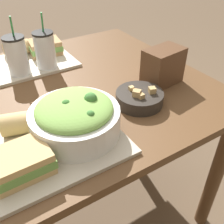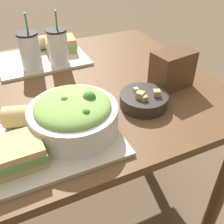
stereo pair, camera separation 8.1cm
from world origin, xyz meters
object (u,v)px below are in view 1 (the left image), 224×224
at_px(soup_bowl, 139,97).
at_px(sandwich_near, 21,162).
at_px(baguette_far, 17,48).
at_px(baguette_near, 27,122).
at_px(sandwich_far, 45,47).
at_px(chip_bag, 163,66).
at_px(salad_bowl, 75,117).
at_px(drink_cup_red, 45,51).
at_px(drink_cup_dark, 17,57).

height_order(soup_bowl, sandwich_near, sandwich_near).
relative_size(sandwich_near, baguette_far, 1.31).
bearing_deg(baguette_near, soup_bowl, -79.91).
bearing_deg(baguette_far, sandwich_far, -115.66).
xyz_separation_m(baguette_near, chip_bag, (0.55, 0.03, 0.03)).
bearing_deg(baguette_far, baguette_near, 167.43).
bearing_deg(sandwich_near, baguette_near, 65.61).
distance_m(salad_bowl, drink_cup_red, 0.47).
xyz_separation_m(soup_bowl, baguette_far, (-0.25, 0.62, 0.02)).
distance_m(sandwich_near, drink_cup_red, 0.59).
height_order(baguette_near, sandwich_far, baguette_near).
height_order(salad_bowl, chip_bag, chip_bag).
height_order(salad_bowl, drink_cup_red, drink_cup_red).
distance_m(salad_bowl, chip_bag, 0.44).
bearing_deg(sandwich_near, baguette_far, 73.61).
relative_size(salad_bowl, drink_cup_red, 1.14).
bearing_deg(salad_bowl, baguette_near, 146.01).
xyz_separation_m(salad_bowl, drink_cup_red, (0.08, 0.46, 0.02)).
distance_m(sandwich_near, baguette_near, 0.16).
distance_m(sandwich_far, drink_cup_red, 0.15).
bearing_deg(soup_bowl, drink_cup_red, 112.54).
height_order(drink_cup_dark, chip_bag, drink_cup_dark).
xyz_separation_m(baguette_near, drink_cup_dark, (0.09, 0.38, 0.04)).
xyz_separation_m(drink_cup_dark, drink_cup_red, (0.12, 0.00, -0.00)).
relative_size(baguette_near, chip_bag, 0.95).
relative_size(salad_bowl, sandwich_far, 1.68).
xyz_separation_m(soup_bowl, sandwich_near, (-0.44, -0.10, 0.02)).
height_order(baguette_far, drink_cup_dark, drink_cup_dark).
distance_m(baguette_far, drink_cup_dark, 0.20).
bearing_deg(chip_bag, salad_bowl, -173.00).
bearing_deg(drink_cup_red, drink_cup_dark, 180.00).
bearing_deg(sandwich_far, baguette_far, 160.81).
bearing_deg(drink_cup_dark, drink_cup_red, 0.00).
relative_size(sandwich_far, drink_cup_dark, 0.67).
distance_m(soup_bowl, sandwich_near, 0.46).
relative_size(drink_cup_red, chip_bag, 1.40).
bearing_deg(sandwich_far, baguette_near, -108.72).
bearing_deg(drink_cup_red, sandwich_near, -116.69).
bearing_deg(sandwich_near, salad_bowl, 19.19).
distance_m(salad_bowl, baguette_far, 0.65).
bearing_deg(soup_bowl, drink_cup_dark, 124.64).
relative_size(baguette_far, drink_cup_dark, 0.49).
bearing_deg(chip_bag, baguette_far, 119.84).
height_order(sandwich_far, drink_cup_red, drink_cup_red).
bearing_deg(sandwich_far, drink_cup_red, -101.12).
distance_m(soup_bowl, chip_bag, 0.19).
height_order(sandwich_near, drink_cup_red, drink_cup_red).
height_order(soup_bowl, baguette_near, baguette_near).
xyz_separation_m(sandwich_far, drink_cup_red, (-0.04, -0.14, 0.04)).
xyz_separation_m(baguette_far, drink_cup_red, (0.07, -0.19, 0.04)).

